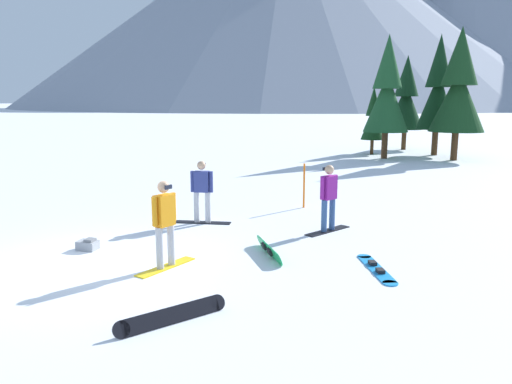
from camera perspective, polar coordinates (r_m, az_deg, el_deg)
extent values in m
plane|color=white|center=(10.88, -17.94, -8.08)|extent=(800.00, 800.00, 0.00)
cube|color=yellow|center=(10.43, -10.28, -8.46)|extent=(0.43, 1.50, 0.02)
cylinder|color=#B7B7BC|center=(10.40, -9.73, -5.94)|extent=(0.15, 0.15, 0.86)
cylinder|color=#B7B7BC|center=(10.19, -11.00, -6.34)|extent=(0.15, 0.15, 0.86)
cube|color=orange|center=(10.11, -10.50, -2.08)|extent=(0.28, 0.42, 0.63)
cylinder|color=orange|center=(10.28, -9.47, -1.68)|extent=(0.11, 0.11, 0.58)
cylinder|color=orange|center=(9.92, -11.57, -2.19)|extent=(0.11, 0.11, 0.58)
sphere|color=tan|center=(10.01, -10.59, 0.59)|extent=(0.24, 0.24, 0.24)
cube|color=black|center=(9.91, -10.02, 0.56)|extent=(0.06, 0.17, 0.08)
cube|color=black|center=(13.92, -6.16, -3.49)|extent=(1.57, 0.83, 0.02)
cylinder|color=#B7B7BC|center=(13.86, -6.83, -1.71)|extent=(0.15, 0.15, 0.85)
cylinder|color=#B7B7BC|center=(13.79, -5.55, -1.75)|extent=(0.15, 0.15, 0.85)
cube|color=navy|center=(13.69, -6.25, 1.20)|extent=(0.46, 0.37, 0.58)
cylinder|color=navy|center=(13.76, -7.30, 1.21)|extent=(0.11, 0.11, 0.58)
cylinder|color=navy|center=(13.63, -5.19, 1.17)|extent=(0.11, 0.11, 0.58)
sphere|color=tan|center=(13.63, -6.29, 3.06)|extent=(0.24, 0.24, 0.24)
cube|color=black|center=(13.76, -6.15, 3.17)|extent=(0.17, 0.10, 0.08)
cube|color=black|center=(13.12, 8.24, -4.43)|extent=(0.75, 1.50, 0.02)
cylinder|color=#335184|center=(12.89, 7.83, -2.72)|extent=(0.15, 0.15, 0.83)
cylinder|color=#335184|center=(13.13, 8.73, -2.50)|extent=(0.15, 0.15, 0.83)
cube|color=#8C1E8C|center=(12.87, 8.37, 0.51)|extent=(0.36, 0.46, 0.61)
cylinder|color=#8C1E8C|center=(12.67, 7.62, 0.44)|extent=(0.11, 0.11, 0.58)
cylinder|color=#8C1E8C|center=(13.07, 9.10, 0.71)|extent=(0.11, 0.11, 0.58)
sphere|color=tan|center=(12.80, 8.43, 2.56)|extent=(0.24, 0.24, 0.24)
cube|color=black|center=(12.89, 7.95, 2.67)|extent=(0.09, 0.17, 0.08)
cube|color=black|center=(7.96, -9.58, -13.78)|extent=(0.81, 1.55, 0.24)
cylinder|color=black|center=(8.32, -4.44, -12.53)|extent=(0.24, 0.30, 0.24)
cylinder|color=black|center=(7.66, -15.23, -15.01)|extent=(0.24, 0.30, 0.24)
cube|color=black|center=(8.08, -8.13, -13.16)|extent=(0.20, 0.24, 0.16)
cube|color=black|center=(7.88, -11.36, -13.89)|extent=(0.20, 0.24, 0.16)
cube|color=#19B259|center=(10.99, 1.49, -6.62)|extent=(1.11, 1.13, 0.27)
cylinder|color=#19B259|center=(11.66, 0.44, -5.60)|extent=(0.28, 0.28, 0.27)
cylinder|color=#19B259|center=(10.33, 2.68, -7.77)|extent=(0.28, 0.28, 0.27)
cube|color=black|center=(11.17, 0.94, -6.24)|extent=(0.22, 0.22, 0.16)
cube|color=black|center=(10.77, 1.61, -6.89)|extent=(0.22, 0.22, 0.16)
cube|color=#1E8CD8|center=(10.43, 13.64, -8.58)|extent=(1.15, 1.49, 0.02)
cylinder|color=#1E8CD8|center=(9.72, 15.17, -10.09)|extent=(0.41, 0.41, 0.02)
cylinder|color=#1E8CD8|center=(11.15, 12.31, -7.26)|extent=(0.41, 0.41, 0.02)
cube|color=black|center=(10.20, 14.09, -8.76)|extent=(0.23, 0.24, 0.07)
cube|color=black|center=(10.63, 13.23, -7.93)|extent=(0.23, 0.24, 0.07)
cube|color=gray|center=(12.03, -18.76, -5.81)|extent=(0.51, 0.42, 0.21)
cube|color=slate|center=(11.95, -18.51, -5.25)|extent=(0.25, 0.27, 0.07)
cylinder|color=black|center=(12.16, -19.71, -5.66)|extent=(0.12, 0.06, 0.02)
cylinder|color=orange|center=(15.73, 5.54, 0.72)|extent=(0.06, 0.06, 1.41)
cylinder|color=#472D19|center=(32.63, 19.83, 5.41)|extent=(0.36, 0.36, 1.60)
cone|color=black|center=(32.53, 20.11, 9.79)|extent=(2.39, 2.39, 3.40)
cone|color=black|center=(32.61, 20.38, 13.97)|extent=(1.56, 1.56, 3.12)
cylinder|color=#472D19|center=(32.04, 13.16, 5.07)|extent=(0.21, 0.21, 0.93)
cone|color=#143819|center=(31.94, 13.27, 7.65)|extent=(1.44, 1.44, 1.97)
cone|color=#143819|center=(31.91, 13.38, 10.13)|extent=(0.94, 0.94, 1.81)
cylinder|color=#472D19|center=(35.59, 16.61, 5.80)|extent=(0.32, 0.32, 1.39)
cone|color=black|center=(35.50, 16.80, 9.30)|extent=(2.46, 2.46, 2.96)
cone|color=black|center=(35.53, 16.98, 12.64)|extent=(1.60, 1.60, 2.71)
cylinder|color=#472D19|center=(30.20, 21.82, 4.93)|extent=(0.37, 0.37, 1.61)
cone|color=#143819|center=(30.09, 22.16, 9.71)|extent=(2.99, 2.99, 3.43)
cone|color=#143819|center=(30.19, 22.48, 14.26)|extent=(1.94, 1.94, 3.15)
cylinder|color=#472D19|center=(29.89, 14.54, 5.23)|extent=(0.35, 0.35, 1.55)
cone|color=#194723|center=(29.78, 14.76, 9.88)|extent=(2.56, 2.56, 3.30)
cone|color=#194723|center=(29.85, 14.97, 14.31)|extent=(1.66, 1.66, 3.02)
cone|color=#8C93A3|center=(243.69, 3.68, 20.28)|extent=(240.72, 240.72, 89.16)
cone|color=#8C93A3|center=(251.52, 22.92, 17.85)|extent=(152.80, 152.80, 77.41)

